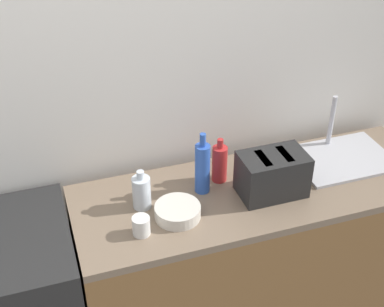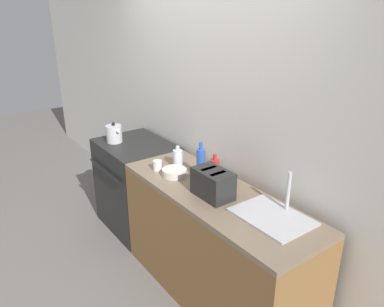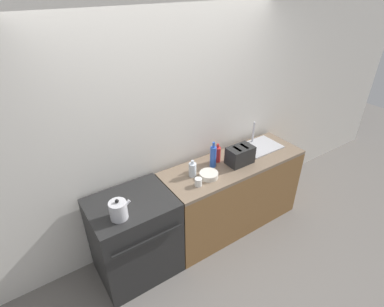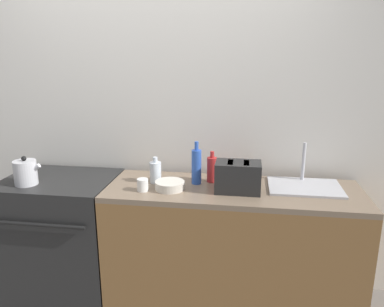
# 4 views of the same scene
# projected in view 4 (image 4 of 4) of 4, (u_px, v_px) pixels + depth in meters

# --- Properties ---
(wall_back) EXTENTS (8.00, 0.05, 2.60)m
(wall_back) POSITION_uv_depth(u_px,v_px,m) (157.00, 118.00, 2.83)
(wall_back) COLOR silver
(wall_back) RESTS_ON ground_plane
(stove) EXTENTS (0.78, 0.65, 0.91)m
(stove) POSITION_uv_depth(u_px,v_px,m) (64.00, 235.00, 2.80)
(stove) COLOR black
(stove) RESTS_ON ground_plane
(counter_block) EXTENTS (1.70, 0.59, 0.91)m
(counter_block) POSITION_uv_depth(u_px,v_px,m) (232.00, 250.00, 2.61)
(counter_block) COLOR brown
(counter_block) RESTS_ON ground_plane
(kettle) EXTENTS (0.19, 0.15, 0.20)m
(kettle) POSITION_uv_depth(u_px,v_px,m) (26.00, 172.00, 2.55)
(kettle) COLOR silver
(kettle) RESTS_ON stove
(toaster) EXTENTS (0.29, 0.18, 0.20)m
(toaster) POSITION_uv_depth(u_px,v_px,m) (238.00, 177.00, 2.42)
(toaster) COLOR black
(toaster) RESTS_ON counter_block
(sink_tray) EXTENTS (0.48, 0.35, 0.28)m
(sink_tray) POSITION_uv_depth(u_px,v_px,m) (305.00, 185.00, 2.50)
(sink_tray) COLOR #B7B7BC
(sink_tray) RESTS_ON counter_block
(bottle_clear) EXTENTS (0.08, 0.08, 0.18)m
(bottle_clear) POSITION_uv_depth(u_px,v_px,m) (156.00, 172.00, 2.58)
(bottle_clear) COLOR silver
(bottle_clear) RESTS_ON counter_block
(bottle_blue) EXTENTS (0.07, 0.07, 0.30)m
(bottle_blue) POSITION_uv_depth(u_px,v_px,m) (196.00, 166.00, 2.55)
(bottle_blue) COLOR #2D56B7
(bottle_blue) RESTS_ON counter_block
(bottle_red) EXTENTS (0.07, 0.07, 0.22)m
(bottle_red) POSITION_uv_depth(u_px,v_px,m) (212.00, 169.00, 2.60)
(bottle_red) COLOR #B72828
(bottle_red) RESTS_ON counter_block
(cup_white) EXTENTS (0.07, 0.07, 0.08)m
(cup_white) POSITION_uv_depth(u_px,v_px,m) (143.00, 185.00, 2.44)
(cup_white) COLOR white
(cup_white) RESTS_ON counter_block
(bowl) EXTENTS (0.19, 0.19, 0.06)m
(bowl) POSITION_uv_depth(u_px,v_px,m) (170.00, 185.00, 2.47)
(bowl) COLOR beige
(bowl) RESTS_ON counter_block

